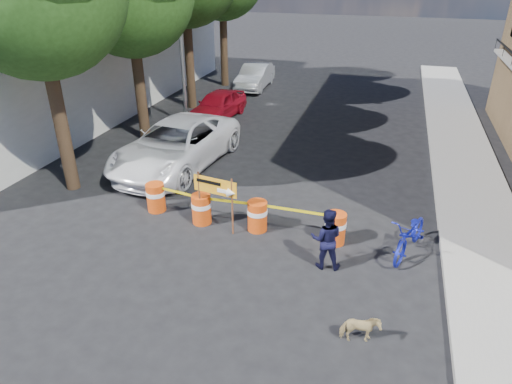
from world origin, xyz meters
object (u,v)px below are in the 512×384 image
Objects in this scene: barrel_far_left at (156,197)px; dog at (360,329)px; barrel_mid_right at (257,215)px; barrel_far_right at (335,228)px; barrel_mid_left at (201,208)px; sedan_red at (218,105)px; pedestrian at (326,239)px; bicycle at (414,218)px; detour_sign at (220,192)px; suv_white at (176,145)px; sedan_silver at (255,76)px.

dog is at bearing -30.01° from barrel_far_left.
barrel_far_right is at bearing -0.92° from barrel_mid_right.
barrel_mid_left is 0.23× the size of sedan_red.
pedestrian reaches higher than barrel_mid_left.
bicycle is 0.55× the size of sedan_red.
detour_sign is (-0.96, -0.36, 0.79)m from barrel_mid_right.
suv_white is (-7.39, 7.07, 0.52)m from dog.
suv_white reaches higher than barrel_mid_left.
barrel_far_right is at bearing -160.26° from bicycle.
barrel_mid_left is 1.68m from barrel_mid_right.
detour_sign reaches higher than sedan_silver.
barrel_far_left is 1.66m from barrel_mid_left.
dog is 0.18× the size of sedan_silver.
bicycle is at bearing 0.84° from barrel_mid_left.
bicycle reaches higher than dog.
barrel_mid_right is 1.00× the size of barrel_far_right.
barrel_far_right is 0.15× the size of suv_white.
barrel_far_right is at bearing -67.32° from sedan_silver.
detour_sign is at bearing -61.68° from sedan_red.
pedestrian is (3.81, -1.11, 0.34)m from barrel_mid_left.
detour_sign is (-3.18, -0.33, 0.79)m from barrel_far_right.
detour_sign is 16.49m from sedan_silver.
detour_sign is 5.35m from dog.
sedan_red is (-3.84, 9.77, -0.58)m from detour_sign.
suv_white is at bearing -77.14° from sedan_red.
pedestrian is at bearing -16.26° from barrel_mid_left.
sedan_silver is at bearing 96.88° from sedan_red.
detour_sign reaches higher than barrel_far_right.
suv_white is at bearing 104.70° from barrel_far_left.
barrel_far_right reaches higher than dog.
barrel_mid_left and barrel_mid_right have the same top height.
bicycle reaches higher than detour_sign.
barrel_mid_left is 6.01m from dog.
pedestrian is 0.27× the size of suv_white.
detour_sign is 0.44× the size of sedan_red.
barrel_far_right is 0.55× the size of pedestrian.
barrel_far_left is 7.51m from bicycle.
sedan_red is 0.93× the size of sedan_silver.
pedestrian is 2.09× the size of dog.
suv_white is (-4.18, 3.50, 0.38)m from barrel_mid_right.
sedan_red is (-3.12, 9.49, 0.20)m from barrel_mid_left.
barrel_mid_left is at bearing 38.83° from dog.
bicycle is at bearing -1.52° from barrel_far_left.
barrel_far_left is 3.32m from barrel_mid_right.
suv_white is at bearing 138.88° from detour_sign.
sedan_red reaches higher than barrel_far_left.
barrel_mid_right is 0.42× the size of bicycle.
suv_white reaches higher than dog.
sedan_red is (-7.02, 9.45, 0.20)m from barrel_far_right.
barrel_mid_left is 0.15× the size of suv_white.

